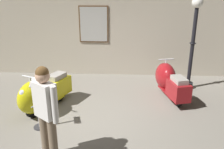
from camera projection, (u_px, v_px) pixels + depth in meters
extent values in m
plane|color=slate|center=(89.00, 124.00, 5.47)|extent=(60.00, 60.00, 0.00)
cube|color=#BCB29E|center=(102.00, 19.00, 8.04)|extent=(18.00, 0.20, 3.90)
cube|color=brown|center=(94.00, 24.00, 8.01)|extent=(0.99, 0.03, 1.22)
cube|color=#B2B2AD|center=(94.00, 24.00, 7.99)|extent=(0.91, 0.01, 1.14)
cylinder|color=black|center=(33.00, 109.00, 5.69)|extent=(0.24, 0.42, 0.42)
cylinder|color=silver|center=(33.00, 109.00, 5.69)|extent=(0.17, 0.21, 0.19)
cylinder|color=black|center=(59.00, 94.00, 6.52)|extent=(0.24, 0.42, 0.42)
cylinder|color=silver|center=(59.00, 94.00, 6.52)|extent=(0.17, 0.21, 0.19)
cube|color=gold|center=(47.00, 101.00, 6.11)|extent=(0.74, 1.06, 0.05)
ellipsoid|color=gold|center=(33.00, 97.00, 5.63)|extent=(0.84, 1.02, 0.79)
cube|color=gold|center=(58.00, 86.00, 6.41)|extent=(0.66, 0.82, 0.46)
cube|color=gray|center=(57.00, 76.00, 6.31)|extent=(0.47, 0.58, 0.13)
sphere|color=silver|center=(23.00, 93.00, 5.31)|extent=(0.16, 0.16, 0.16)
cylinder|color=silver|center=(31.00, 83.00, 5.48)|extent=(0.05, 0.05, 0.29)
cylinder|color=silver|center=(30.00, 77.00, 5.43)|extent=(0.44, 0.21, 0.03)
cube|color=silver|center=(42.00, 101.00, 5.54)|extent=(0.29, 0.65, 0.03)
cylinder|color=black|center=(164.00, 85.00, 7.14)|extent=(0.18, 0.42, 0.41)
cylinder|color=silver|center=(164.00, 85.00, 7.14)|extent=(0.14, 0.20, 0.18)
cylinder|color=black|center=(178.00, 99.00, 6.24)|extent=(0.18, 0.42, 0.41)
cylinder|color=silver|center=(178.00, 99.00, 6.24)|extent=(0.14, 0.20, 0.18)
cube|color=maroon|center=(170.00, 92.00, 6.69)|extent=(0.59, 1.03, 0.05)
ellipsoid|color=maroon|center=(165.00, 76.00, 6.99)|extent=(0.72, 0.96, 0.78)
cube|color=maroon|center=(178.00, 90.00, 6.20)|extent=(0.56, 0.77, 0.45)
cube|color=gray|center=(179.00, 80.00, 6.10)|extent=(0.39, 0.55, 0.12)
sphere|color=silver|center=(162.00, 66.00, 7.18)|extent=(0.15, 0.15, 0.15)
cylinder|color=silver|center=(166.00, 64.00, 6.90)|extent=(0.05, 0.05, 0.29)
cylinder|color=silver|center=(166.00, 59.00, 6.85)|extent=(0.45, 0.14, 0.03)
cylinder|color=black|center=(188.00, 85.00, 7.41)|extent=(0.28, 0.28, 0.18)
cylinder|color=black|center=(192.00, 47.00, 7.00)|extent=(0.11, 0.11, 2.23)
torus|color=black|center=(193.00, 43.00, 6.96)|extent=(0.19, 0.19, 0.04)
sphere|color=white|center=(198.00, 2.00, 6.57)|extent=(0.31, 0.31, 0.31)
cylinder|color=#72604C|center=(53.00, 137.00, 4.09)|extent=(0.15, 0.15, 0.88)
cylinder|color=#72604C|center=(45.00, 132.00, 4.23)|extent=(0.15, 0.15, 0.88)
cube|color=silver|center=(45.00, 100.00, 3.94)|extent=(0.45, 0.41, 0.62)
cylinder|color=silver|center=(54.00, 105.00, 3.79)|extent=(0.10, 0.10, 0.64)
cylinder|color=silver|center=(36.00, 96.00, 4.09)|extent=(0.10, 0.10, 0.64)
sphere|color=tan|center=(42.00, 76.00, 3.79)|extent=(0.24, 0.24, 0.24)
sphere|color=brown|center=(42.00, 73.00, 3.78)|extent=(0.22, 0.22, 0.22)
cylinder|color=#333338|center=(40.00, 127.00, 5.32)|extent=(0.28, 0.28, 0.02)
cylinder|color=#A5A5AD|center=(38.00, 107.00, 5.15)|extent=(0.04, 0.04, 0.96)
cube|color=silver|center=(35.00, 86.00, 4.98)|extent=(0.30, 0.37, 0.12)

